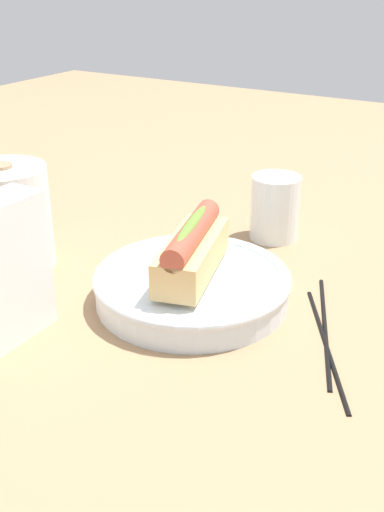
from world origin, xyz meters
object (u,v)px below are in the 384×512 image
(water_glass, at_px, (275,209))
(chopstick_far, at_px, (326,343))
(hotdog_front, at_px, (192,250))
(chopstick_near, at_px, (325,327))
(paper_towel_roll, at_px, (7,218))
(serving_bowl, at_px, (192,285))

(water_glass, bearing_deg, chopstick_far, -144.72)
(hotdog_front, relative_size, chopstick_near, 0.72)
(paper_towel_roll, distance_m, chopstick_far, 0.42)
(chopstick_near, relative_size, chopstick_far, 1.00)
(water_glass, distance_m, chopstick_near, 0.25)
(serving_bowl, distance_m, water_glass, 0.22)
(chopstick_near, bearing_deg, paper_towel_roll, 75.93)
(water_glass, height_order, chopstick_near, water_glass)
(water_glass, height_order, paper_towel_roll, paper_towel_roll)
(hotdog_front, relative_size, paper_towel_roll, 1.18)
(serving_bowl, xyz_separation_m, chopstick_far, (-0.01, -0.17, -0.02))
(serving_bowl, height_order, hotdog_front, hotdog_front)
(hotdog_front, xyz_separation_m, chopstick_near, (0.02, -0.15, -0.06))
(serving_bowl, distance_m, chopstick_near, 0.16)
(serving_bowl, relative_size, water_glass, 2.50)
(serving_bowl, relative_size, paper_towel_roll, 1.68)
(paper_towel_roll, xyz_separation_m, chopstick_near, (0.06, -0.40, -0.06))
(paper_towel_roll, relative_size, chopstick_near, 0.61)
(water_glass, distance_m, chopstick_far, 0.28)
(serving_bowl, xyz_separation_m, hotdog_front, (-0.00, -0.00, 0.04))
(serving_bowl, relative_size, chopstick_near, 1.02)
(hotdog_front, relative_size, water_glass, 1.75)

